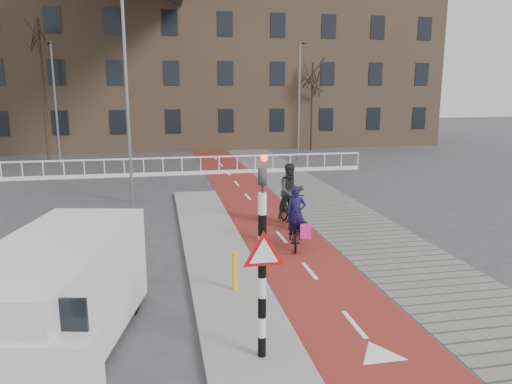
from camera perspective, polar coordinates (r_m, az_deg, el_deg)
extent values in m
plane|color=#38383A|center=(10.95, 1.63, -13.27)|extent=(120.00, 120.00, 0.00)
cube|color=maroon|center=(20.54, -0.45, -1.14)|extent=(2.50, 60.00, 0.01)
cube|color=slate|center=(21.23, 6.99, -0.80)|extent=(3.00, 60.00, 0.01)
cube|color=gray|center=(14.49, -4.62, -6.61)|extent=(1.80, 16.00, 0.12)
cylinder|color=black|center=(8.42, 0.70, -9.70)|extent=(0.14, 0.14, 2.88)
imported|color=black|center=(7.93, 0.73, 2.75)|extent=(0.13, 0.16, 0.80)
cylinder|color=#FF0C05|center=(7.77, 0.95, 3.90)|extent=(0.11, 0.02, 0.11)
cylinder|color=#F4B40D|center=(11.47, -2.46, -9.00)|extent=(0.12, 0.12, 0.89)
imported|color=black|center=(14.78, 4.57, -4.60)|extent=(1.02, 1.82, 0.91)
imported|color=#160F3C|center=(14.62, 4.61, -2.44)|extent=(0.65, 0.51, 1.58)
cube|color=#F3229E|center=(14.28, 5.70, -4.48)|extent=(0.35, 0.27, 0.38)
imported|color=black|center=(16.96, 3.98, -1.87)|extent=(0.85, 2.08, 1.21)
imported|color=black|center=(16.83, 4.01, 0.06)|extent=(1.02, 0.84, 1.90)
cube|color=silver|center=(9.53, -21.86, -10.88)|extent=(2.95, 5.12, 1.93)
cube|color=green|center=(9.43, -15.89, -11.36)|extent=(0.71, 3.01, 0.55)
cube|color=black|center=(7.54, -24.96, -14.03)|extent=(1.70, 0.44, 0.90)
cylinder|color=black|center=(11.52, -22.10, -11.05)|extent=(0.39, 0.71, 0.67)
cylinder|color=black|center=(10.97, -14.09, -11.66)|extent=(0.39, 0.71, 0.67)
cube|color=silver|center=(27.06, -17.00, 3.56)|extent=(28.00, 0.08, 0.08)
cube|color=silver|center=(27.19, -16.89, 1.79)|extent=(28.00, 0.10, 0.20)
cube|color=#7F6047|center=(41.69, -12.59, 13.54)|extent=(46.00, 10.00, 12.00)
cylinder|color=black|center=(34.02, -23.13, 10.49)|extent=(0.23, 0.23, 8.68)
cylinder|color=black|center=(37.39, 6.46, 9.61)|extent=(0.24, 0.24, 6.34)
cylinder|color=slate|center=(20.51, -14.50, 10.26)|extent=(0.12, 0.12, 8.37)
cylinder|color=slate|center=(31.37, -21.90, 9.13)|extent=(0.12, 0.12, 7.14)
cylinder|color=slate|center=(32.31, 4.94, 10.19)|extent=(0.12, 0.12, 7.36)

